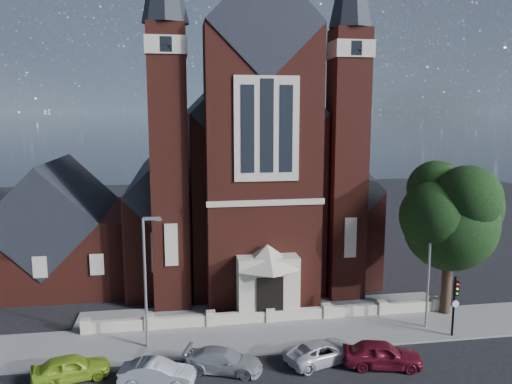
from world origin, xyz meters
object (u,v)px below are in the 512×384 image
parish_hall (58,234)px  car_lime_van (71,368)px  car_silver_a (157,373)px  street_lamp_left (146,275)px  traffic_signal (455,299)px  car_dark_red (382,354)px  car_white_suv (322,352)px  car_silver_b (224,360)px  street_lamp_right (431,261)px  church (239,174)px  street_tree (454,219)px

parish_hall → car_lime_van: bearing=-76.2°
parish_hall → car_silver_a: 20.54m
street_lamp_left → traffic_signal: street_lamp_left is taller
street_lamp_left → car_dark_red: (13.02, -4.33, -3.85)m
car_dark_red → street_lamp_left: bearing=84.6°
car_white_suv → car_silver_b: bearing=72.8°
street_lamp_right → traffic_signal: (0.91, -1.57, -2.02)m
church → car_white_suv: (1.94, -22.19, -7.57)m
car_silver_a → car_silver_b: 3.66m
parish_hall → car_lime_van: size_ratio=3.06×
street_lamp_right → traffic_signal: 2.71m
street_tree → car_silver_a: street_tree is taller
car_silver_b → car_dark_red: bearing=-76.5°
parish_hall → street_lamp_left: size_ratio=1.51×
car_silver_a → parish_hall: bearing=36.6°
car_silver_b → car_white_suv: car_silver_b is taller
car_silver_a → street_tree: bearing=-62.2°
church → street_lamp_right: (10.09, -18.94, -3.59)m
car_silver_b → parish_hall: bearing=54.6°
street_lamp_right → traffic_signal: bearing=-60.0°
street_lamp_right → car_dark_red: (-4.98, -4.33, -3.85)m
car_silver_b → car_white_suv: size_ratio=0.97×
parish_hall → car_silver_b: bearing=-54.8°
street_lamp_right → traffic_signal: street_lamp_right is taller
car_white_suv → street_lamp_left: bearing=52.8°
car_lime_van → street_lamp_right: bearing=-95.1°
street_tree → car_lime_van: size_ratio=2.68×
church → street_tree: 21.38m
parish_hall → car_dark_red: size_ratio=2.79×
church → car_silver_b: bearing=-99.4°
street_tree → traffic_signal: bearing=-115.9°
street_lamp_left → traffic_signal: 19.08m
church → street_lamp_left: bearing=-112.7°
street_lamp_left → traffic_signal: size_ratio=2.02×
street_lamp_left → car_white_suv: (9.85, -3.25, -3.98)m
car_lime_van → car_silver_a: size_ratio=1.02×
street_lamp_right → car_silver_b: street_lamp_right is taller
car_dark_red → car_silver_a: bearing=102.8°
traffic_signal → car_silver_a: 18.56m
parish_hall → traffic_signal: size_ratio=3.05×
street_lamp_right → car_lime_van: size_ratio=2.03×
parish_hall → street_tree: bearing=-23.3°
street_tree → parish_hall: bearing=156.7°
car_silver_a → car_silver_b: bearing=-65.4°
church → parish_hall: bearing=-162.8°
parish_hall → street_lamp_left: bearing=-60.0°
car_silver_a → street_lamp_left: bearing=19.8°
car_dark_red → car_lime_van: bearing=98.7°
street_tree → car_dark_red: street_tree is taller
car_silver_b → car_dark_red: size_ratio=0.99×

